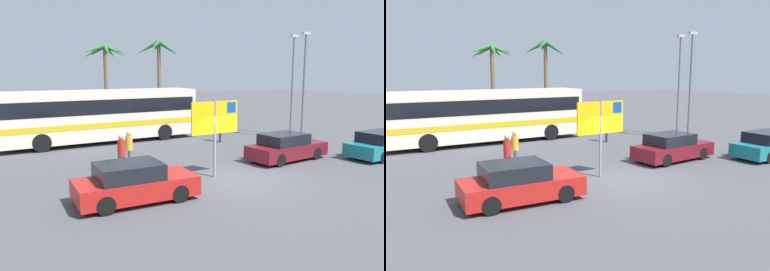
% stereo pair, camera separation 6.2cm
% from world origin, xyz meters
% --- Properties ---
extents(ground, '(120.00, 120.00, 0.00)m').
position_xyz_m(ground, '(0.00, 0.00, 0.00)').
color(ground, '#4C4C51').
extents(bus_front_coach, '(11.84, 2.63, 3.17)m').
position_xyz_m(bus_front_coach, '(-2.28, 10.84, 1.78)').
color(bus_front_coach, silver).
rests_on(bus_front_coach, ground).
extents(ferry_sign, '(2.20, 0.11, 3.20)m').
position_xyz_m(ferry_sign, '(-0.64, 0.88, 2.33)').
color(ferry_sign, gray).
rests_on(ferry_sign, ground).
extents(car_red, '(4.06, 1.95, 1.32)m').
position_xyz_m(car_red, '(-4.65, -0.25, 0.63)').
color(car_red, red).
rests_on(car_red, ground).
extents(car_maroon, '(4.26, 1.96, 1.32)m').
position_xyz_m(car_maroon, '(3.98, 1.58, 0.63)').
color(car_maroon, maroon).
rests_on(car_maroon, ground).
extents(pedestrian_by_bus, '(0.32, 0.32, 1.75)m').
position_xyz_m(pedestrian_by_bus, '(-3.91, 2.91, 1.04)').
color(pedestrian_by_bus, '#706656').
rests_on(pedestrian_by_bus, ground).
extents(pedestrian_crossing_lot, '(0.32, 0.32, 1.74)m').
position_xyz_m(pedestrian_crossing_lot, '(4.03, 7.26, 1.03)').
color(pedestrian_crossing_lot, '#1E2347').
rests_on(pedestrian_crossing_lot, ground).
extents(pedestrian_near_sign, '(0.32, 0.32, 1.67)m').
position_xyz_m(pedestrian_near_sign, '(-3.14, 4.06, 0.99)').
color(pedestrian_near_sign, '#4C4C51').
rests_on(pedestrian_near_sign, ground).
extents(lamp_post_left_side, '(0.56, 0.20, 6.68)m').
position_xyz_m(lamp_post_left_side, '(8.96, 5.27, 3.66)').
color(lamp_post_left_side, slate).
rests_on(lamp_post_left_side, ground).
extents(lamp_post_right_side, '(0.56, 0.20, 6.67)m').
position_xyz_m(lamp_post_right_side, '(9.56, 6.83, 3.66)').
color(lamp_post_right_side, slate).
rests_on(lamp_post_right_side, ground).
extents(palm_tree_seaside, '(3.88, 3.97, 7.14)m').
position_xyz_m(palm_tree_seaside, '(5.89, 19.58, 5.70)').
color(palm_tree_seaside, brown).
rests_on(palm_tree_seaside, ground).
extents(palm_tree_inland, '(4.14, 3.95, 6.70)m').
position_xyz_m(palm_tree_inland, '(1.16, 20.33, 5.53)').
color(palm_tree_inland, brown).
rests_on(palm_tree_inland, ground).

